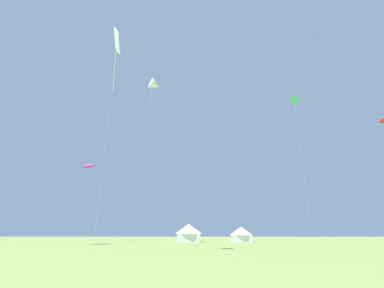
{
  "coord_description": "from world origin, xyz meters",
  "views": [
    {
      "loc": [
        0.9,
        -3.38,
        1.43
      ],
      "look_at": [
        0.0,
        32.0,
        11.41
      ],
      "focal_mm": 29.98,
      "sensor_mm": 36.0,
      "label": 1
    }
  ],
  "objects": [
    {
      "name": "festival_tent_right",
      "position": [
        8.53,
        58.99,
        1.54
      ],
      "size": [
        4.28,
        4.28,
        2.78
      ],
      "color": "white",
      "rests_on": "ground"
    },
    {
      "name": "festival_tent_left",
      "position": [
        -1.28,
        58.99,
        1.84
      ],
      "size": [
        5.1,
        5.1,
        3.32
      ],
      "color": "white",
      "rests_on": "ground"
    },
    {
      "name": "kite_white_delta",
      "position": [
        -8.4,
        53.3,
        29.43
      ],
      "size": [
        3.19,
        2.81,
        30.89
      ],
      "color": "white",
      "rests_on": "ground"
    },
    {
      "name": "kite_magenta_parafoil",
      "position": [
        -20.48,
        56.37,
        14.02
      ],
      "size": [
        3.02,
        2.37,
        14.46
      ],
      "color": "#E02DA3",
      "rests_on": "ground"
    },
    {
      "name": "kite_white_diamond",
      "position": [
        -7.27,
        24.25,
        19.55
      ],
      "size": [
        1.06,
        2.89,
        21.42
      ],
      "color": "white",
      "rests_on": "ground"
    },
    {
      "name": "kite_green_diamond",
      "position": [
        19.5,
        55.22,
        26.04
      ],
      "size": [
        1.46,
        1.45,
        27.78
      ],
      "color": "green",
      "rests_on": "ground"
    }
  ]
}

